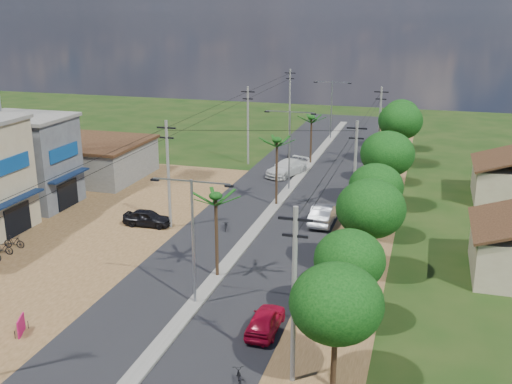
% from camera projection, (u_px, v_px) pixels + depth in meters
% --- Properties ---
extents(ground, '(160.00, 160.00, 0.00)m').
position_uv_depth(ground, '(195.00, 304.00, 36.83)').
color(ground, black).
rests_on(ground, ground).
extents(road, '(12.00, 110.00, 0.04)m').
position_uv_depth(road, '(262.00, 223.00, 50.58)').
color(road, black).
rests_on(road, ground).
extents(median, '(1.00, 90.00, 0.18)m').
position_uv_depth(median, '(271.00, 211.00, 53.31)').
color(median, '#605E56').
rests_on(median, ground).
extents(dirt_lot_west, '(18.00, 46.00, 0.04)m').
position_uv_depth(dirt_lot_west, '(59.00, 234.00, 48.18)').
color(dirt_lot_west, brown).
rests_on(dirt_lot_west, ground).
extents(dirt_shoulder_east, '(5.00, 90.00, 0.03)m').
position_uv_depth(dirt_shoulder_east, '(363.00, 234.00, 48.30)').
color(dirt_shoulder_east, brown).
rests_on(dirt_shoulder_east, ground).
extents(shophouse_grey, '(9.00, 6.40, 8.30)m').
position_uv_depth(shophouse_grey, '(26.00, 161.00, 54.33)').
color(shophouse_grey, '#484A4F').
rests_on(shophouse_grey, ground).
extents(low_shed, '(10.40, 10.40, 3.95)m').
position_uv_depth(low_shed, '(95.00, 159.00, 63.88)').
color(low_shed, '#605E56').
rests_on(low_shed, ground).
extents(tree_east_a, '(4.40, 4.40, 6.37)m').
position_uv_depth(tree_east_a, '(336.00, 303.00, 27.46)').
color(tree_east_a, black).
rests_on(tree_east_a, ground).
extents(tree_east_b, '(4.00, 4.00, 5.83)m').
position_uv_depth(tree_east_b, '(350.00, 260.00, 33.12)').
color(tree_east_b, black).
rests_on(tree_east_b, ground).
extents(tree_east_c, '(4.60, 4.60, 6.83)m').
position_uv_depth(tree_east_c, '(371.00, 209.00, 39.21)').
color(tree_east_c, black).
rests_on(tree_east_c, ground).
extents(tree_east_d, '(4.20, 4.20, 6.13)m').
position_uv_depth(tree_east_d, '(376.00, 187.00, 45.87)').
color(tree_east_d, black).
rests_on(tree_east_d, ground).
extents(tree_east_e, '(4.80, 4.80, 7.14)m').
position_uv_depth(tree_east_e, '(387.00, 154.00, 52.93)').
color(tree_east_e, black).
rests_on(tree_east_e, ground).
extents(tree_east_f, '(3.80, 3.80, 5.52)m').
position_uv_depth(tree_east_f, '(389.00, 147.00, 60.73)').
color(tree_east_f, black).
rests_on(tree_east_f, ground).
extents(tree_east_g, '(5.00, 5.00, 7.38)m').
position_uv_depth(tree_east_g, '(400.00, 121.00, 67.50)').
color(tree_east_g, black).
rests_on(tree_east_g, ground).
extents(tree_east_h, '(4.40, 4.40, 6.52)m').
position_uv_depth(tree_east_h, '(401.00, 114.00, 75.10)').
color(tree_east_h, black).
rests_on(tree_east_h, ground).
extents(palm_median_near, '(2.00, 2.00, 6.15)m').
position_uv_depth(palm_median_near, '(216.00, 200.00, 38.86)').
color(palm_median_near, black).
rests_on(palm_median_near, ground).
extents(palm_median_mid, '(2.00, 2.00, 6.55)m').
position_uv_depth(palm_median_mid, '(277.00, 143.00, 53.43)').
color(palm_median_mid, black).
rests_on(palm_median_mid, ground).
extents(palm_median_far, '(2.00, 2.00, 5.85)m').
position_uv_depth(palm_median_far, '(312.00, 119.00, 68.29)').
color(palm_median_far, black).
rests_on(palm_median_far, ground).
extents(streetlight_near, '(5.10, 0.18, 8.00)m').
position_uv_depth(streetlight_near, '(193.00, 232.00, 35.42)').
color(streetlight_near, gray).
rests_on(streetlight_near, ground).
extents(streetlight_mid, '(5.10, 0.18, 8.00)m').
position_uv_depth(streetlight_mid, '(289.00, 144.00, 58.34)').
color(streetlight_mid, gray).
rests_on(streetlight_mid, ground).
extents(streetlight_far, '(5.10, 0.18, 8.00)m').
position_uv_depth(streetlight_far, '(332.00, 105.00, 81.27)').
color(streetlight_far, gray).
rests_on(streetlight_far, ground).
extents(utility_pole_w_b, '(1.60, 0.24, 9.00)m').
position_uv_depth(utility_pole_w_b, '(168.00, 172.00, 48.30)').
color(utility_pole_w_b, '#605E56').
rests_on(utility_pole_w_b, ground).
extents(utility_pole_w_c, '(1.60, 0.24, 9.00)m').
position_uv_depth(utility_pole_w_c, '(248.00, 124.00, 68.48)').
color(utility_pole_w_c, '#605E56').
rests_on(utility_pole_w_c, ground).
extents(utility_pole_w_d, '(1.60, 0.24, 9.00)m').
position_uv_depth(utility_pole_w_d, '(290.00, 98.00, 87.74)').
color(utility_pole_w_d, '#605E56').
rests_on(utility_pole_w_d, ground).
extents(utility_pole_e_a, '(1.60, 0.24, 9.00)m').
position_uv_depth(utility_pole_e_a, '(294.00, 293.00, 27.91)').
color(utility_pole_e_a, '#605E56').
rests_on(utility_pole_e_a, ground).
extents(utility_pole_e_b, '(1.60, 0.24, 9.00)m').
position_uv_depth(utility_pole_e_b, '(355.00, 173.00, 48.09)').
color(utility_pole_e_b, '#605E56').
rests_on(utility_pole_e_b, ground).
extents(utility_pole_e_c, '(1.60, 0.24, 9.00)m').
position_uv_depth(utility_pole_e_c, '(380.00, 124.00, 68.26)').
color(utility_pole_e_c, '#605E56').
rests_on(utility_pole_e_c, ground).
extents(car_red_near, '(1.61, 4.00, 1.36)m').
position_uv_depth(car_red_near, '(265.00, 321.00, 33.54)').
color(car_red_near, maroon).
rests_on(car_red_near, ground).
extents(car_silver_mid, '(1.80, 5.00, 1.64)m').
position_uv_depth(car_silver_mid, '(323.00, 214.00, 50.38)').
color(car_silver_mid, '#999BA1').
rests_on(car_silver_mid, ground).
extents(car_white_far, '(4.29, 6.16, 1.66)m').
position_uv_depth(car_white_far, '(287.00, 168.00, 64.80)').
color(car_white_far, beige).
rests_on(car_white_far, ground).
extents(car_parked_dark, '(4.13, 1.79, 1.39)m').
position_uv_depth(car_parked_dark, '(148.00, 218.00, 49.82)').
color(car_parked_dark, black).
rests_on(car_parked_dark, ground).
extents(moto_rider_east, '(1.18, 1.74, 0.87)m').
position_uv_depth(moto_rider_east, '(239.00, 380.00, 28.61)').
color(moto_rider_east, black).
rests_on(moto_rider_east, ground).
extents(moto_rider_west_a, '(0.96, 1.62, 0.80)m').
position_uv_depth(moto_rider_west_a, '(226.00, 225.00, 49.01)').
color(moto_rider_west_a, black).
rests_on(moto_rider_west_a, ground).
extents(moto_rider_west_b, '(1.03, 1.72, 1.00)m').
position_uv_depth(moto_rider_west_b, '(288.00, 159.00, 70.06)').
color(moto_rider_west_b, black).
rests_on(moto_rider_west_b, ground).
extents(roadside_sign, '(0.55, 1.20, 1.05)m').
position_uv_depth(roadside_sign, '(21.00, 326.00, 33.32)').
color(roadside_sign, '#A60F48').
rests_on(roadside_sign, ground).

